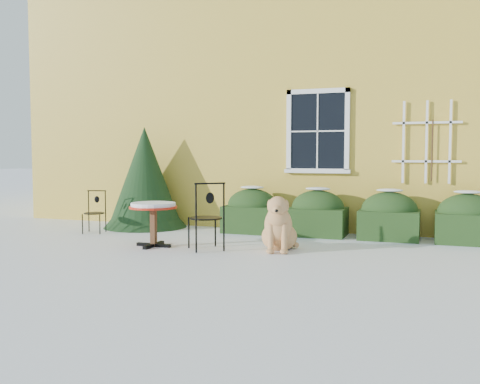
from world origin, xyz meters
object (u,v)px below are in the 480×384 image
at_px(bistro_table, 153,210).
at_px(patio_chair_near, 207,216).
at_px(dog, 279,228).
at_px(evergreen_shrub, 145,187).
at_px(patio_chair_far, 95,212).

distance_m(bistro_table, patio_chair_near, 0.96).
bearing_deg(dog, evergreen_shrub, 141.47).
relative_size(patio_chair_far, dog, 0.81).
bearing_deg(bistro_table, patio_chair_far, 151.01).
distance_m(evergreen_shrub, bistro_table, 2.48).
relative_size(bistro_table, patio_chair_near, 0.72).
xyz_separation_m(bistro_table, patio_chair_near, (0.96, 0.00, -0.07)).
distance_m(evergreen_shrub, patio_chair_near, 3.10).
height_order(bistro_table, patio_chair_near, patio_chair_near).
distance_m(bistro_table, patio_chair_far, 2.14).
height_order(patio_chair_far, dog, dog).
relative_size(patio_chair_near, dog, 1.07).
distance_m(bistro_table, dog, 2.10).
bearing_deg(evergreen_shrub, dog, -27.41).
height_order(evergreen_shrub, bistro_table, evergreen_shrub).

